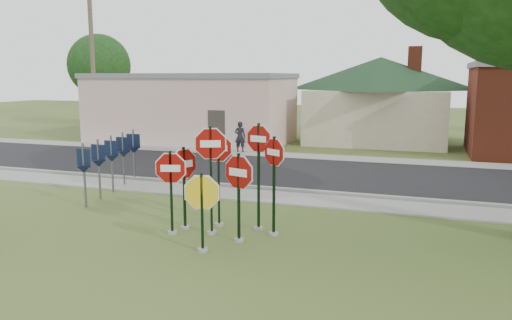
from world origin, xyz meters
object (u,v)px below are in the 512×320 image
(stop_sign_yellow, at_px, (202,204))
(pedestrian, at_px, (240,137))
(utility_pole_near, at_px, (93,60))
(stop_sign_center, at_px, (211,163))
(stop_sign_left, at_px, (171,181))

(stop_sign_yellow, xyz_separation_m, pedestrian, (-4.55, 14.41, -0.27))
(utility_pole_near, distance_m, pedestrian, 10.46)
(stop_sign_yellow, bearing_deg, stop_sign_center, 104.80)
(stop_sign_yellow, bearing_deg, utility_pole_near, 132.99)
(stop_sign_center, distance_m, stop_sign_yellow, 1.49)
(stop_sign_center, xyz_separation_m, stop_sign_left, (-0.97, -0.32, -0.47))
(stop_sign_center, bearing_deg, stop_sign_left, -161.48)
(stop_sign_yellow, relative_size, stop_sign_left, 0.87)
(stop_sign_yellow, height_order, pedestrian, stop_sign_yellow)
(stop_sign_left, xyz_separation_m, pedestrian, (-3.25, 13.47, -0.51))
(stop_sign_center, bearing_deg, stop_sign_yellow, -75.20)
(stop_sign_center, height_order, stop_sign_yellow, stop_sign_center)
(stop_sign_left, distance_m, pedestrian, 13.86)
(stop_sign_center, xyz_separation_m, stop_sign_yellow, (0.33, -1.26, -0.71))
(utility_pole_near, bearing_deg, stop_sign_left, -47.94)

